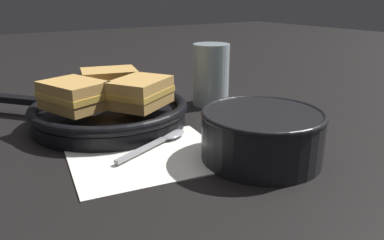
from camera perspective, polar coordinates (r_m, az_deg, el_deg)
ground_plane at (r=0.56m, az=-1.09°, el=-4.75°), size 4.00×4.00×0.00m
napkin at (r=0.55m, az=-6.87°, el=-5.34°), size 0.24×0.21×0.00m
soup_bowl at (r=0.53m, az=10.61°, el=-1.82°), size 0.17×0.17×0.07m
spoon at (r=0.59m, az=-4.14°, el=-2.78°), size 0.15×0.08×0.01m
skillet at (r=0.68m, az=-12.53°, el=1.06°), size 0.31×0.34×0.04m
sandwich_near_left at (r=0.64m, az=-7.87°, el=4.21°), size 0.13×0.12×0.05m
sandwich_near_right at (r=0.73m, az=-12.47°, el=5.77°), size 0.12×0.10×0.05m
sandwich_far_left at (r=0.64m, az=-17.52°, el=3.63°), size 0.11×0.12×0.05m
drinking_glass at (r=0.78m, az=2.90°, el=6.90°), size 0.08×0.08×0.13m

